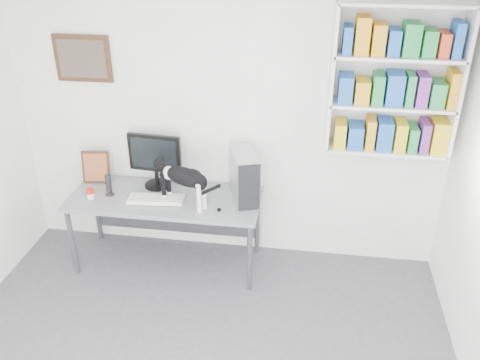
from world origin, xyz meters
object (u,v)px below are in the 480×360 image
at_px(monitor, 155,160).
at_px(keyboard, 156,199).
at_px(cat, 185,186).
at_px(bookshelf, 394,81).
at_px(speaker, 109,184).
at_px(soup_can, 90,193).
at_px(pc_tower, 244,176).
at_px(leaning_print, 96,166).
at_px(desk, 167,230).

xyz_separation_m(monitor, keyboard, (0.07, -0.28, -0.25)).
xyz_separation_m(keyboard, cat, (0.28, -0.04, 0.18)).
distance_m(keyboard, cat, 0.34).
xyz_separation_m(bookshelf, speaker, (-2.45, -0.25, -1.01)).
height_order(keyboard, speaker, speaker).
xyz_separation_m(keyboard, soup_can, (-0.61, -0.04, 0.03)).
height_order(bookshelf, cat, bookshelf).
bearing_deg(pc_tower, bookshelf, -12.82).
xyz_separation_m(bookshelf, cat, (-1.70, -0.34, -0.92)).
bearing_deg(speaker, soup_can, -161.47).
bearing_deg(pc_tower, leaning_print, 157.05).
bearing_deg(keyboard, monitor, 98.78).
height_order(desk, monitor, monitor).
relative_size(bookshelf, monitor, 2.30).
relative_size(leaning_print, cat, 0.51).
bearing_deg(cat, speaker, -163.75).
bearing_deg(monitor, pc_tower, -2.19).
xyz_separation_m(speaker, leaning_print, (-0.21, 0.23, 0.05)).
height_order(pc_tower, soup_can, pc_tower).
bearing_deg(leaning_print, keyboard, -31.19).
relative_size(speaker, leaning_print, 0.66).
relative_size(desk, pc_tower, 3.89).
xyz_separation_m(bookshelf, desk, (-1.93, -0.22, -1.48)).
distance_m(speaker, soup_can, 0.18).
bearing_deg(desk, soup_can, -170.04).
distance_m(keyboard, leaning_print, 0.74).
height_order(speaker, cat, cat).
distance_m(desk, leaning_print, 0.92).
xyz_separation_m(bookshelf, monitor, (-2.06, -0.02, -0.85)).
distance_m(monitor, speaker, 0.48).
bearing_deg(speaker, keyboard, -18.82).
bearing_deg(bookshelf, soup_can, -172.52).
height_order(bookshelf, leaning_print, bookshelf).
height_order(keyboard, cat, cat).
relative_size(desk, leaning_print, 5.42).
height_order(desk, speaker, speaker).
height_order(keyboard, soup_can, soup_can).
bearing_deg(soup_can, pc_tower, 8.76).
bearing_deg(pc_tower, monitor, 154.26).
height_order(monitor, pc_tower, monitor).
relative_size(bookshelf, desk, 0.70).
distance_m(monitor, leaning_print, 0.61).
xyz_separation_m(desk, pc_tower, (0.73, 0.10, 0.59)).
distance_m(desk, keyboard, 0.40).
bearing_deg(bookshelf, speaker, -174.14).
bearing_deg(monitor, soup_can, -144.60).
relative_size(bookshelf, pc_tower, 2.74).
height_order(pc_tower, cat, pc_tower).
distance_m(bookshelf, cat, 1.97).
bearing_deg(monitor, desk, -52.66).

